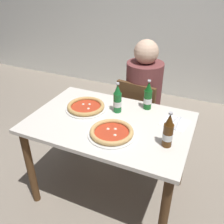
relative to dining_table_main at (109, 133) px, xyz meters
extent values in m
plane|color=gray|center=(0.00, 0.00, -0.64)|extent=(8.00, 8.00, 0.00)
cube|color=white|center=(0.00, 2.20, 0.66)|extent=(7.00, 0.10, 2.60)
cube|color=silver|center=(0.00, 0.00, 0.10)|extent=(1.20, 0.80, 0.03)
cylinder|color=brown|center=(-0.54, -0.34, -0.28)|extent=(0.06, 0.06, 0.72)
cylinder|color=brown|center=(0.54, -0.34, -0.28)|extent=(0.06, 0.06, 0.72)
cylinder|color=brown|center=(-0.54, 0.34, -0.28)|extent=(0.06, 0.06, 0.72)
cylinder|color=brown|center=(0.54, 0.34, -0.28)|extent=(0.06, 0.06, 0.72)
cube|color=brown|center=(0.06, 0.68, -0.21)|extent=(0.45, 0.45, 0.04)
cube|color=brown|center=(0.03, 0.50, 0.01)|extent=(0.38, 0.09, 0.40)
cylinder|color=brown|center=(0.25, 0.83, -0.43)|extent=(0.04, 0.04, 0.41)
cylinder|color=brown|center=(-0.09, 0.87, -0.43)|extent=(0.04, 0.04, 0.41)
cylinder|color=brown|center=(0.20, 0.49, -0.43)|extent=(0.04, 0.04, 0.41)
cylinder|color=brown|center=(-0.13, 0.53, -0.43)|extent=(0.04, 0.04, 0.41)
cube|color=#2D3342|center=(0.06, 0.66, -0.41)|extent=(0.32, 0.28, 0.45)
cylinder|color=brown|center=(0.06, 0.66, 0.09)|extent=(0.34, 0.34, 0.55)
sphere|color=beige|center=(0.06, 0.66, 0.46)|extent=(0.22, 0.22, 0.22)
cylinder|color=white|center=(-0.25, 0.08, 0.12)|extent=(0.33, 0.33, 0.01)
cylinder|color=#BC381E|center=(-0.25, 0.08, 0.13)|extent=(0.24, 0.24, 0.01)
torus|color=tan|center=(-0.25, 0.08, 0.14)|extent=(0.30, 0.30, 0.03)
sphere|color=silver|center=(-0.29, 0.11, 0.13)|extent=(0.02, 0.02, 0.02)
sphere|color=silver|center=(-0.21, 0.06, 0.13)|extent=(0.02, 0.02, 0.02)
sphere|color=silver|center=(-0.24, 0.13, 0.13)|extent=(0.02, 0.02, 0.02)
cylinder|color=white|center=(0.09, -0.16, 0.12)|extent=(0.33, 0.33, 0.01)
cylinder|color=#BC381E|center=(0.09, -0.16, 0.13)|extent=(0.24, 0.24, 0.01)
torus|color=tan|center=(0.09, -0.16, 0.14)|extent=(0.30, 0.30, 0.03)
sphere|color=silver|center=(0.05, -0.13, 0.13)|extent=(0.02, 0.02, 0.02)
sphere|color=silver|center=(0.12, -0.18, 0.13)|extent=(0.02, 0.02, 0.02)
sphere|color=silver|center=(0.10, -0.11, 0.13)|extent=(0.02, 0.02, 0.02)
cylinder|color=#14591E|center=(0.20, 0.30, 0.19)|extent=(0.06, 0.06, 0.16)
cone|color=#14591E|center=(0.20, 0.30, 0.31)|extent=(0.05, 0.05, 0.07)
cylinder|color=#B7B7BC|center=(0.20, 0.30, 0.36)|extent=(0.03, 0.03, 0.01)
cylinder|color=white|center=(0.20, 0.30, 0.19)|extent=(0.07, 0.07, 0.04)
cylinder|color=#512D0F|center=(0.46, -0.12, 0.19)|extent=(0.06, 0.06, 0.16)
cone|color=#512D0F|center=(0.46, -0.12, 0.31)|extent=(0.05, 0.05, 0.07)
cylinder|color=#B7B7BC|center=(0.46, -0.12, 0.36)|extent=(0.03, 0.03, 0.01)
cylinder|color=white|center=(0.46, -0.12, 0.19)|extent=(0.07, 0.07, 0.04)
cylinder|color=#196B2D|center=(0.00, 0.15, 0.19)|extent=(0.06, 0.06, 0.16)
cone|color=#196B2D|center=(0.00, 0.15, 0.31)|extent=(0.05, 0.05, 0.07)
cylinder|color=#B7B7BC|center=(0.00, 0.15, 0.36)|extent=(0.03, 0.03, 0.01)
cylinder|color=white|center=(0.00, 0.15, 0.19)|extent=(0.07, 0.07, 0.04)
cube|color=white|center=(0.46, 0.17, 0.12)|extent=(0.21, 0.21, 0.00)
cube|color=silver|center=(0.48, 0.17, 0.12)|extent=(0.02, 0.19, 0.00)
cube|color=silver|center=(0.44, 0.17, 0.12)|extent=(0.06, 0.17, 0.00)
camera|label=1|loc=(0.65, -1.41, 1.11)|focal=39.56mm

